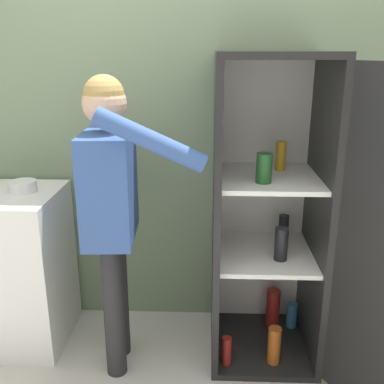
{
  "coord_description": "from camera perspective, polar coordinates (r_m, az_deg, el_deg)",
  "views": [
    {
      "loc": [
        0.07,
        -1.69,
        1.71
      ],
      "look_at": [
        -0.02,
        0.61,
        0.96
      ],
      "focal_mm": 42.0,
      "sensor_mm": 36.0,
      "label": 1
    }
  ],
  "objects": [
    {
      "name": "wall_back",
      "position": [
        2.71,
        0.76,
        8.66
      ],
      "size": [
        7.0,
        0.06,
        2.55
      ],
      "color": "gray",
      "rests_on": "ground_plane"
    },
    {
      "name": "refrigerator",
      "position": [
        2.43,
        12.09,
        -3.63
      ],
      "size": [
        0.92,
        1.13,
        1.69
      ],
      "color": "black",
      "rests_on": "ground_plane"
    },
    {
      "name": "bowl",
      "position": [
        2.69,
        -20.65,
        0.68
      ],
      "size": [
        0.15,
        0.15,
        0.06
      ],
      "color": "white",
      "rests_on": "counter"
    },
    {
      "name": "person",
      "position": [
        2.3,
        -10.19,
        -0.21
      ],
      "size": [
        0.63,
        0.56,
        1.59
      ],
      "color": "#262628",
      "rests_on": "ground_plane"
    },
    {
      "name": "counter",
      "position": [
        2.91,
        -22.83,
        -8.89
      ],
      "size": [
        0.71,
        0.56,
        0.93
      ],
      "color": "white",
      "rests_on": "ground_plane"
    }
  ]
}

